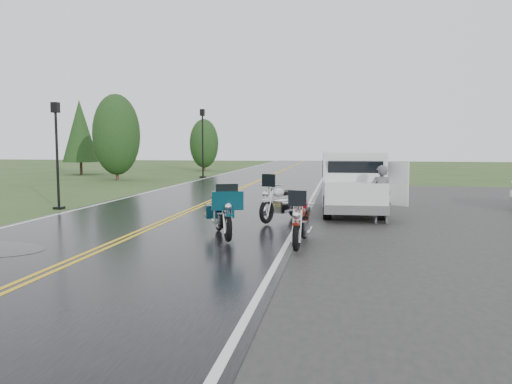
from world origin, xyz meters
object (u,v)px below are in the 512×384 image
at_px(motorcycle_silver, 267,202).
at_px(motorcycle_red, 297,225).
at_px(van_white, 328,186).
at_px(motorcycle_teal, 228,216).
at_px(person_at_van, 381,195).
at_px(lamp_post_far_left, 203,143).
at_px(lamp_post_near_left, 57,156).

bearing_deg(motorcycle_silver, motorcycle_red, -49.69).
distance_m(motorcycle_silver, van_white, 2.13).
bearing_deg(motorcycle_silver, van_white, 62.40).
height_order(motorcycle_teal, person_at_van, person_at_van).
bearing_deg(motorcycle_red, person_at_van, 67.36).
xyz_separation_m(van_white, lamp_post_far_left, (-8.81, 17.90, 1.32)).
distance_m(van_white, person_at_van, 1.59).
relative_size(motorcycle_red, lamp_post_near_left, 0.56).
bearing_deg(lamp_post_near_left, van_white, -6.32).
relative_size(motorcycle_teal, van_white, 0.43).
relative_size(motorcycle_teal, lamp_post_near_left, 0.59).
bearing_deg(lamp_post_near_left, lamp_post_far_left, 88.61).
bearing_deg(motorcycle_silver, lamp_post_near_left, -175.09).
bearing_deg(person_at_van, motorcycle_silver, 2.22).
bearing_deg(van_white, person_at_van, -22.83).
bearing_deg(motorcycle_silver, person_at_van, 36.87).
bearing_deg(person_at_van, lamp_post_near_left, -20.76).
bearing_deg(van_white, motorcycle_silver, -142.13).
relative_size(motorcycle_red, person_at_van, 1.27).
bearing_deg(lamp_post_far_left, lamp_post_near_left, -91.39).
bearing_deg(motorcycle_red, lamp_post_far_left, 112.44).
bearing_deg(motorcycle_silver, motorcycle_teal, -77.58).
distance_m(motorcycle_silver, lamp_post_near_left, 8.06).
bearing_deg(lamp_post_far_left, motorcycle_silver, -69.50).
relative_size(motorcycle_teal, person_at_van, 1.35).
xyz_separation_m(motorcycle_red, van_white, (0.49, 4.79, 0.41)).
bearing_deg(person_at_van, motorcycle_red, 52.68).
relative_size(van_white, person_at_van, 3.17).
relative_size(motorcycle_silver, person_at_van, 1.39).
bearing_deg(motorcycle_silver, lamp_post_far_left, 132.77).
relative_size(motorcycle_silver, van_white, 0.44).
bearing_deg(van_white, motorcycle_teal, -119.41).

